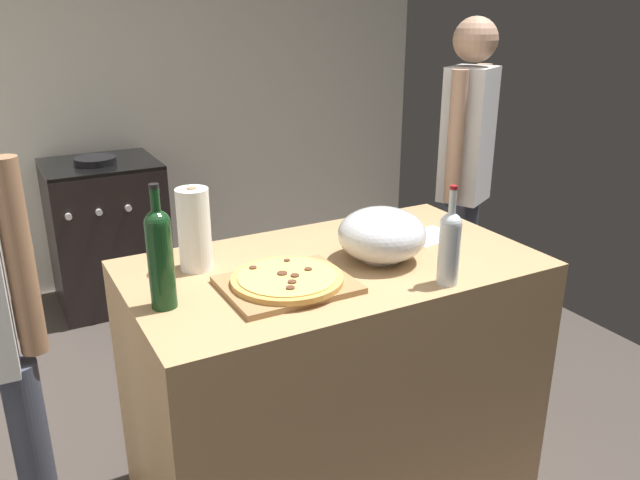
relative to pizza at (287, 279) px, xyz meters
name	(u,v)px	position (x,y,z in m)	size (l,w,h in m)	color
ground_plane	(255,375)	(0.28, 0.99, -0.98)	(3.96, 3.74, 0.02)	#3F3833
kitchen_wall_rear	(150,81)	(0.28, 2.61, 0.33)	(3.96, 0.10, 2.60)	silver
counter	(333,379)	(0.23, 0.11, -0.50)	(1.41, 0.80, 0.94)	tan
cutting_board	(287,285)	(0.00, 0.00, -0.02)	(0.40, 0.32, 0.02)	#9E7247
pizza	(287,279)	(0.00, 0.00, 0.00)	(0.36, 0.36, 0.03)	tan
mixing_bowl	(382,235)	(0.39, 0.05, 0.06)	(0.31, 0.31, 0.19)	#B2B2B7
paper_towel_roll	(194,230)	(-0.20, 0.29, 0.11)	(0.11, 0.11, 0.28)	white
wine_bottle_dark	(160,255)	(-0.38, 0.05, 0.14)	(0.08, 0.08, 0.38)	#143819
wine_bottle_green	(449,245)	(0.46, -0.21, 0.10)	(0.07, 0.07, 0.32)	silver
recipe_sheet	(429,236)	(0.68, 0.16, -0.03)	(0.21, 0.15, 0.00)	white
stove	(108,233)	(-0.17, 2.21, -0.52)	(0.65, 0.60, 0.94)	black
person_in_red	(465,171)	(1.30, 0.69, 0.03)	(0.35, 0.28, 1.73)	#383D4C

